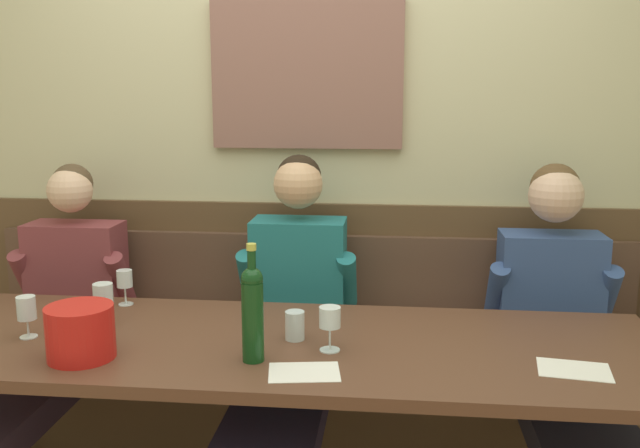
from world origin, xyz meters
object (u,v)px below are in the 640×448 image
(person_right_seat, at_px, (288,338))
(wine_glass_mid_right, at_px, (27,310))
(person_left_seat, at_px, (39,340))
(person_center_right_seat, at_px, (567,352))
(dining_table, at_px, (277,361))
(wine_glass_right_end, at_px, (103,296))
(ice_bucket, at_px, (80,332))
(wine_glass_center_rear, at_px, (330,319))
(wine_bottle_amber_mid, at_px, (253,310))
(water_tumbler_center, at_px, (295,325))
(wine_glass_by_bottle, at_px, (125,281))
(wall_bench, at_px, (304,388))

(person_right_seat, relative_size, wine_glass_mid_right, 9.17)
(person_left_seat, xyz_separation_m, person_center_right_seat, (2.03, 0.02, 0.03))
(dining_table, distance_m, wine_glass_mid_right, 0.86)
(dining_table, relative_size, person_left_seat, 2.03)
(wine_glass_right_end, bearing_deg, person_center_right_seat, 8.13)
(ice_bucket, height_order, wine_glass_mid_right, ice_bucket)
(dining_table, bearing_deg, person_left_seat, 163.57)
(person_right_seat, relative_size, person_center_right_seat, 1.02)
(person_right_seat, xyz_separation_m, wine_glass_mid_right, (-0.82, -0.39, 0.21))
(ice_bucket, xyz_separation_m, wine_glass_right_end, (-0.05, 0.30, 0.02))
(ice_bucket, bearing_deg, wine_glass_center_rear, 10.58)
(person_left_seat, xyz_separation_m, wine_glass_right_end, (0.37, -0.22, 0.26))
(wine_bottle_amber_mid, height_order, water_tumbler_center, wine_bottle_amber_mid)
(person_left_seat, relative_size, wine_glass_by_bottle, 9.16)
(dining_table, height_order, wine_glass_center_rear, wine_glass_center_rear)
(wine_glass_right_end, bearing_deg, person_left_seat, 150.11)
(person_left_seat, bearing_deg, wine_glass_by_bottle, 3.56)
(person_left_seat, distance_m, water_tumbler_center, 1.12)
(person_center_right_seat, bearing_deg, ice_bucket, -161.49)
(person_center_right_seat, bearing_deg, person_left_seat, -179.38)
(dining_table, height_order, wine_glass_by_bottle, wine_glass_by_bottle)
(person_left_seat, relative_size, wine_glass_right_end, 8.31)
(wine_glass_by_bottle, bearing_deg, wall_bench, 28.41)
(dining_table, bearing_deg, wine_glass_center_rear, -22.02)
(ice_bucket, xyz_separation_m, wine_glass_center_rear, (0.76, 0.14, 0.02))
(person_center_right_seat, distance_m, wine_glass_mid_right, 1.92)
(person_right_seat, xyz_separation_m, person_center_right_seat, (1.04, -0.01, -0.01))
(ice_bucket, xyz_separation_m, water_tumbler_center, (0.64, 0.23, -0.04))
(wine_glass_by_bottle, bearing_deg, person_right_seat, 0.98)
(wine_glass_center_rear, xyz_separation_m, water_tumbler_center, (-0.13, 0.09, -0.06))
(person_center_right_seat, height_order, water_tumbler_center, person_center_right_seat)
(person_right_seat, distance_m, person_center_right_seat, 1.04)
(person_right_seat, distance_m, wine_glass_mid_right, 0.94)
(dining_table, relative_size, ice_bucket, 12.32)
(wine_bottle_amber_mid, distance_m, wine_glass_by_bottle, 0.79)
(person_center_right_seat, xyz_separation_m, wine_glass_right_end, (-1.66, -0.24, 0.23))
(person_right_seat, xyz_separation_m, wine_bottle_amber_mid, (-0.03, -0.51, 0.28))
(wine_glass_right_end, distance_m, water_tumbler_center, 0.70)
(ice_bucket, height_order, wine_glass_right_end, ice_bucket)
(wall_bench, height_order, dining_table, wall_bench)
(wine_glass_center_rear, bearing_deg, dining_table, 157.98)
(water_tumbler_center, bearing_deg, wine_glass_center_rear, -35.14)
(wine_bottle_amber_mid, bearing_deg, wine_glass_by_bottle, 140.51)
(wall_bench, distance_m, person_right_seat, 0.50)
(wine_glass_center_rear, bearing_deg, wall_bench, 103.87)
(ice_bucket, bearing_deg, wine_glass_by_bottle, 97.55)
(wall_bench, xyz_separation_m, wine_glass_center_rear, (0.18, -0.75, 0.58))
(water_tumbler_center, bearing_deg, person_right_seat, 103.26)
(wine_glass_center_rear, height_order, wine_glass_mid_right, wine_glass_center_rear)
(dining_table, relative_size, wine_bottle_amber_mid, 6.94)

